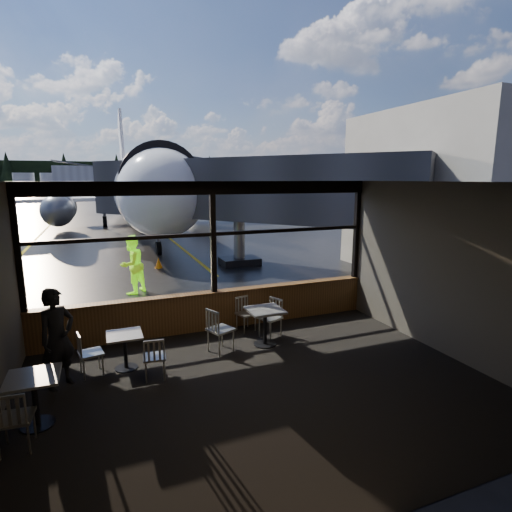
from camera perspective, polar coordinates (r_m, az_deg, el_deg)
ground_plane at (r=128.91m, az=-20.74°, el=8.69°), size 520.00×520.00×0.00m
carpet_floor at (r=7.25m, az=0.94°, el=-18.28°), size 8.00×6.00×0.01m
ceiling at (r=6.32m, az=1.04°, el=10.51°), size 8.00×6.00×0.04m
wall_right at (r=8.87m, az=25.62°, el=-1.84°), size 0.04×6.00×3.50m
wall_back at (r=4.15m, az=17.70°, el=-15.32°), size 8.00×0.04×3.50m
window_sill at (r=9.67m, az=-5.93°, el=-7.78°), size 8.00×0.28×0.90m
window_header at (r=9.17m, az=-6.30°, el=9.65°), size 8.00×0.18×0.30m
mullion_left at (r=9.07m, az=-30.96°, el=0.83°), size 0.12×0.12×2.60m
mullion_centre at (r=9.26m, az=-6.15°, el=2.52°), size 0.12×0.12×2.60m
mullion_right at (r=10.98m, az=14.17°, el=3.57°), size 0.12×0.12×2.60m
window_transom at (r=9.25m, az=-6.16°, el=3.14°), size 8.00×0.10×0.08m
airliner at (r=31.09m, az=-17.12°, el=13.92°), size 29.82×35.65×10.81m
jet_bridge at (r=15.59m, az=1.24°, el=7.16°), size 9.43×11.53×5.03m
cafe_table_near at (r=8.74m, az=1.30°, el=-10.12°), size 0.74×0.74×0.81m
cafe_table_mid at (r=8.12m, az=-18.16°, el=-12.83°), size 0.63×0.63×0.70m
cafe_table_left at (r=6.91m, az=-28.98°, el=-17.69°), size 0.71×0.71×0.78m
chair_near_e at (r=9.14m, az=2.04°, el=-8.88°), size 0.64×0.64×0.89m
chair_near_w at (r=8.41m, az=-5.08°, el=-10.48°), size 0.69×0.69×0.96m
chair_near_n at (r=9.52m, az=-1.45°, el=-8.31°), size 0.55×0.55×0.82m
chair_mid_s at (r=7.59m, az=-14.31°, el=-13.85°), size 0.49×0.49×0.81m
chair_mid_w at (r=8.07m, az=-22.53°, el=-12.74°), size 0.54×0.54×0.84m
chair_left_s at (r=6.49m, az=-31.16°, el=-19.30°), size 0.52×0.52×0.90m
passenger at (r=7.72m, az=-26.50°, el=-10.47°), size 0.76×0.73×1.76m
ground_crew at (r=13.03m, az=-17.32°, el=-1.19°), size 1.13×1.12×1.84m
cone_nose at (r=16.58m, az=-13.75°, el=-0.94°), size 0.31×0.31×0.44m
terminal_annex at (r=16.83m, az=26.31°, el=7.98°), size 5.00×7.00×6.00m
hangar_mid at (r=193.86m, az=-21.24°, el=10.67°), size 38.00×15.00×10.00m
hangar_right at (r=197.01m, az=-3.17°, el=11.66°), size 50.00×20.00×12.00m
fuel_tank_a at (r=192.82m, az=-30.24°, el=9.34°), size 8.00×8.00×6.00m
fuel_tank_b at (r=191.64m, az=-27.25°, el=9.61°), size 8.00×8.00×6.00m
fuel_tank_c at (r=190.99m, az=-24.23°, el=9.86°), size 8.00×8.00×6.00m
treeline at (r=218.86m, az=-21.34°, el=10.88°), size 360.00×3.00×12.00m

